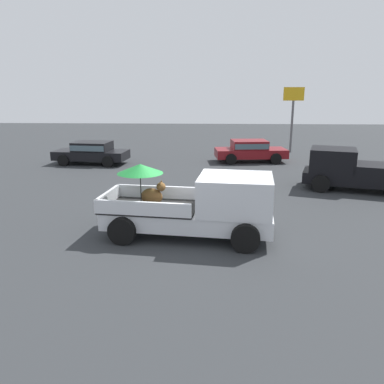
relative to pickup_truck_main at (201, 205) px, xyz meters
name	(u,v)px	position (x,y,z in m)	size (l,w,h in m)	color
ground_plane	(188,235)	(-0.40, 0.05, -0.98)	(80.00, 80.00, 0.00)	#2D3033
pickup_truck_main	(201,205)	(0.00, 0.00, 0.00)	(5.23, 2.72, 2.18)	black
pickup_truck_red	(356,171)	(6.66, 5.87, -0.10)	(5.12, 3.25, 1.80)	black
parked_sedan_near	(250,150)	(2.71, 12.58, -0.23)	(4.46, 2.32, 1.33)	black
parked_sedan_far	(92,152)	(-6.80, 11.44, -0.23)	(4.46, 2.31, 1.33)	black
motel_sign	(293,107)	(5.97, 16.45, 2.22)	(1.40, 0.16, 4.49)	#59595B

